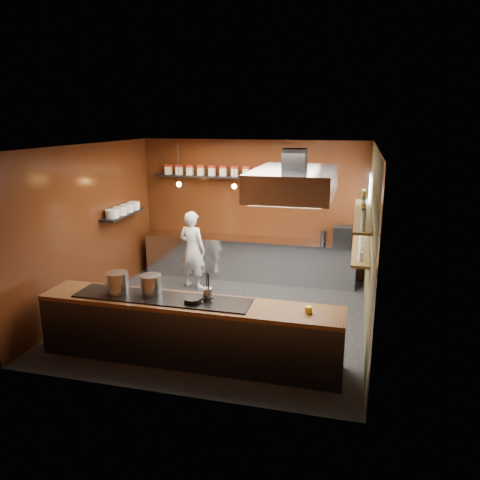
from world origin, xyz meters
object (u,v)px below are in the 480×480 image
(stockpot_small, at_px, (151,285))
(espresso_machine, at_px, (343,235))
(chef, at_px, (192,250))
(extractor_hood, at_px, (294,182))
(stockpot_large, at_px, (117,283))

(stockpot_small, relative_size, espresso_machine, 0.85)
(stockpot_small, distance_m, chef, 2.89)
(extractor_hood, xyz_separation_m, stockpot_small, (-1.89, -1.13, -1.42))
(extractor_hood, bearing_deg, espresso_machine, 75.24)
(extractor_hood, height_order, stockpot_large, extractor_hood)
(extractor_hood, distance_m, stockpot_large, 3.03)
(stockpot_large, bearing_deg, chef, 88.12)
(extractor_hood, relative_size, espresso_machine, 5.37)
(stockpot_small, xyz_separation_m, chef, (-0.41, 2.85, -0.28))
(stockpot_large, distance_m, chef, 2.94)
(stockpot_large, distance_m, stockpot_small, 0.51)
(stockpot_small, bearing_deg, chef, 98.10)
(extractor_hood, distance_m, stockpot_small, 2.62)
(chef, bearing_deg, stockpot_small, 111.57)
(extractor_hood, relative_size, stockpot_small, 6.32)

